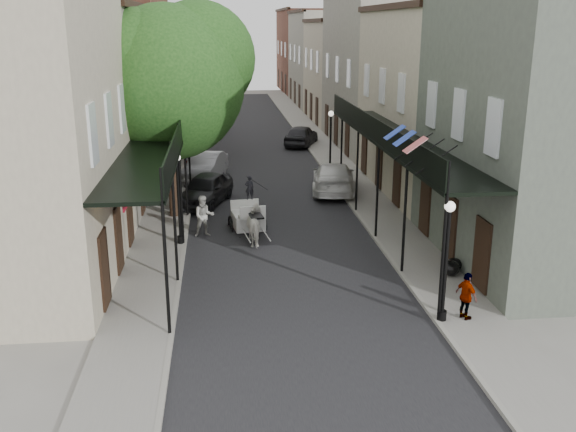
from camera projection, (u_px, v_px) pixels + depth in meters
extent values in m
plane|color=gray|center=(299.00, 302.00, 20.85)|extent=(140.00, 140.00, 0.00)
cube|color=black|center=(259.00, 169.00, 39.90)|extent=(8.00, 90.00, 0.01)
cube|color=gray|center=(178.00, 170.00, 39.38)|extent=(2.20, 90.00, 0.12)
cube|color=gray|center=(339.00, 167.00, 40.39)|extent=(2.20, 90.00, 0.12)
cube|color=#B9AE94|center=(133.00, 73.00, 47.05)|extent=(5.00, 80.00, 10.50)
cube|color=gray|center=(363.00, 71.00, 48.80)|extent=(5.00, 80.00, 10.50)
cube|color=black|center=(155.00, 145.00, 25.86)|extent=(2.20, 18.00, 0.12)
cube|color=black|center=(181.00, 132.00, 25.83)|extent=(0.06, 18.00, 1.00)
cylinder|color=black|center=(166.00, 268.00, 17.93)|extent=(0.10, 0.10, 4.00)
cylinder|color=black|center=(181.00, 195.00, 25.55)|extent=(0.10, 0.10, 4.00)
cylinder|color=black|center=(189.00, 156.00, 33.17)|extent=(0.10, 0.10, 4.00)
cube|color=black|center=(397.00, 140.00, 26.88)|extent=(2.20, 18.00, 0.12)
cube|color=black|center=(373.00, 129.00, 26.63)|extent=(0.06, 18.00, 1.00)
cylinder|color=black|center=(443.00, 258.00, 18.75)|extent=(0.10, 0.10, 4.00)
cylinder|color=black|center=(377.00, 190.00, 26.37)|extent=(0.10, 0.10, 4.00)
cylinder|color=black|center=(341.00, 153.00, 33.99)|extent=(0.10, 0.10, 4.00)
cylinder|color=#382619|center=(172.00, 156.00, 29.07)|extent=(0.44, 0.44, 5.60)
sphere|color=#1B4215|center=(168.00, 83.00, 28.13)|extent=(6.80, 6.80, 6.80)
sphere|color=#1B4215|center=(198.00, 59.00, 28.55)|extent=(5.10, 5.10, 5.10)
cylinder|color=#382619|center=(186.00, 119.00, 42.49)|extent=(0.44, 0.44, 5.04)
sphere|color=#1B4215|center=(184.00, 74.00, 41.64)|extent=(6.00, 6.00, 6.00)
sphere|color=#1B4215|center=(202.00, 59.00, 42.08)|extent=(4.50, 4.50, 4.50)
cylinder|color=black|center=(442.00, 315.00, 19.29)|extent=(0.28, 0.28, 0.30)
cylinder|color=black|center=(445.00, 267.00, 18.84)|extent=(0.12, 0.12, 3.40)
sphere|color=white|center=(450.00, 207.00, 18.31)|extent=(0.32, 0.32, 0.32)
cylinder|color=black|center=(181.00, 239.00, 26.07)|extent=(0.28, 0.28, 0.30)
cylinder|color=black|center=(179.00, 203.00, 25.63)|extent=(0.12, 0.12, 3.40)
sphere|color=white|center=(177.00, 157.00, 25.10)|extent=(0.32, 0.32, 0.32)
cylinder|color=black|center=(330.00, 171.00, 38.34)|extent=(0.28, 0.28, 0.30)
cylinder|color=black|center=(330.00, 145.00, 37.89)|extent=(0.12, 0.12, 3.40)
sphere|color=white|center=(331.00, 114.00, 37.36)|extent=(0.32, 0.32, 0.32)
imported|color=silver|center=(257.00, 226.00, 26.25)|extent=(1.05, 1.88, 1.51)
torus|color=black|center=(229.00, 214.00, 28.59)|extent=(0.24, 1.18, 1.18)
torus|color=black|center=(262.00, 211.00, 28.94)|extent=(0.24, 1.18, 1.18)
torus|color=black|center=(238.00, 228.00, 27.53)|extent=(0.15, 0.62, 0.61)
torus|color=black|center=(264.00, 226.00, 27.79)|extent=(0.15, 0.62, 0.61)
cube|color=white|center=(246.00, 205.00, 28.48)|extent=(1.49, 1.81, 0.64)
cube|color=white|center=(250.00, 201.00, 27.46)|extent=(1.16, 0.65, 0.11)
cube|color=white|center=(251.00, 196.00, 27.17)|extent=(1.10, 0.24, 0.46)
imported|color=black|center=(249.00, 188.00, 27.30)|extent=(0.41, 0.30, 1.03)
imported|color=#ACABA2|center=(204.00, 216.00, 27.10)|extent=(0.94, 0.78, 1.77)
imported|color=gray|center=(186.00, 149.00, 40.80)|extent=(1.38, 1.35, 1.90)
imported|color=gray|center=(466.00, 296.00, 19.19)|extent=(0.65, 0.94, 1.48)
imported|color=black|center=(205.00, 189.00, 31.99)|extent=(3.18, 4.89, 1.55)
imported|color=#95959A|center=(205.00, 167.00, 37.01)|extent=(2.72, 4.97, 1.55)
imported|color=black|center=(209.00, 129.00, 51.51)|extent=(2.84, 4.60, 1.19)
imported|color=silver|center=(333.00, 178.00, 34.33)|extent=(3.07, 5.71, 1.57)
imported|color=black|center=(301.00, 135.00, 47.45)|extent=(3.29, 4.90, 1.55)
ellipsoid|color=black|center=(451.00, 268.00, 22.67)|extent=(0.66, 0.66, 0.56)
ellipsoid|color=black|center=(454.00, 264.00, 23.14)|extent=(0.57, 0.57, 0.46)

